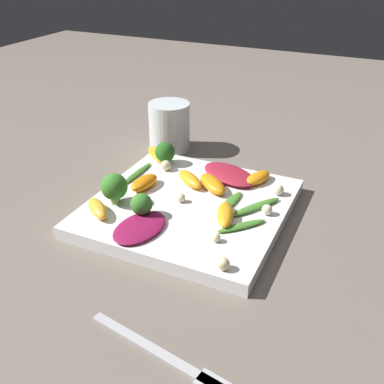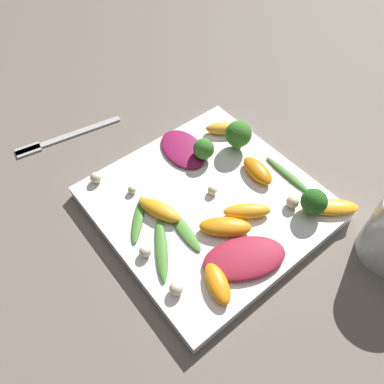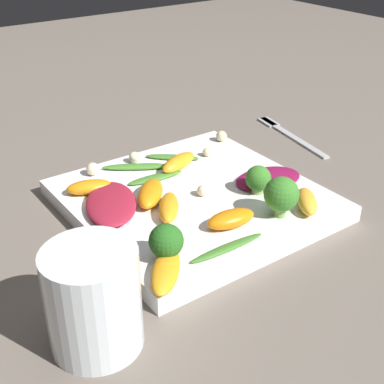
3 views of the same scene
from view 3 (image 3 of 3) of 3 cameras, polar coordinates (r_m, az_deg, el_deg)
The scene contains 26 objects.
ground_plane at distance 0.69m, azimuth 0.16°, elevation -1.63°, with size 2.40×2.40×0.00m, color #6B6056.
plate at distance 0.68m, azimuth 0.16°, elevation -0.88°, with size 0.29×0.29×0.02m.
drinking_glass at distance 0.47m, azimuth -10.48°, elevation -11.21°, with size 0.08×0.08×0.10m.
fork at distance 0.91m, azimuth 9.88°, elevation 6.41°, with size 0.05×0.18×0.01m.
radicchio_leaf_0 at distance 0.71m, azimuth 8.12°, elevation 1.45°, with size 0.10×0.07×0.01m.
radicchio_leaf_1 at distance 0.65m, azimuth -8.62°, elevation -1.20°, with size 0.10×0.12×0.01m.
orange_segment_0 at distance 0.68m, azimuth -10.92°, elevation 0.53°, with size 0.06×0.04×0.02m.
orange_segment_1 at distance 0.53m, azimuth -2.81°, elevation -8.28°, with size 0.07×0.08×0.01m.
orange_segment_2 at distance 0.63m, azimuth -2.50°, elevation -1.65°, with size 0.06×0.07×0.02m.
orange_segment_3 at distance 0.66m, azimuth -4.46°, elevation -0.14°, with size 0.07×0.07×0.02m.
orange_segment_4 at distance 0.61m, azimuth 4.16°, elevation -2.88°, with size 0.06×0.04×0.02m.
orange_segment_5 at distance 0.73m, azimuth -1.47°, elevation 3.18°, with size 0.07×0.05×0.02m.
orange_segment_6 at distance 0.65m, azimuth 12.15°, elevation -0.98°, with size 0.05×0.06×0.02m.
broccoli_floret_0 at distance 0.54m, azimuth -2.77°, elevation -5.31°, with size 0.04×0.04×0.04m.
broccoli_floret_1 at distance 0.62m, azimuth 9.51°, elevation -0.31°, with size 0.04×0.04×0.05m.
broccoli_floret_2 at distance 0.67m, azimuth 7.07°, elevation 1.38°, with size 0.03×0.03×0.04m.
arugula_sprig_0 at distance 0.57m, azimuth 3.79°, elevation -5.95°, with size 0.09×0.01×0.01m.
arugula_sprig_1 at distance 0.71m, azimuth -3.93°, elevation 1.55°, with size 0.08×0.03×0.01m.
arugula_sprig_2 at distance 0.76m, azimuth -2.09°, elevation 3.73°, with size 0.07×0.06×0.01m.
arugula_sprig_3 at distance 0.74m, azimuth -5.87°, elevation 2.71°, with size 0.09×0.06×0.01m.
macadamia_nut_0 at distance 0.57m, azimuth -1.58°, elevation -5.00°, with size 0.02×0.02×0.02m.
macadamia_nut_1 at distance 0.73m, azimuth -10.55°, elevation 2.43°, with size 0.02×0.02×0.02m.
macadamia_nut_2 at distance 0.75m, azimuth -6.16°, elevation 3.70°, with size 0.02×0.02×0.02m.
macadamia_nut_3 at distance 0.67m, azimuth 1.15°, elevation 0.14°, with size 0.01×0.01×0.01m.
macadamia_nut_4 at distance 0.82m, azimuth 3.17°, elevation 5.98°, with size 0.02×0.02×0.02m.
macadamia_nut_5 at distance 0.77m, azimuth 1.62°, elevation 4.27°, with size 0.01×0.01×0.01m.
Camera 3 is at (0.34, 0.48, 0.35)m, focal length 50.00 mm.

